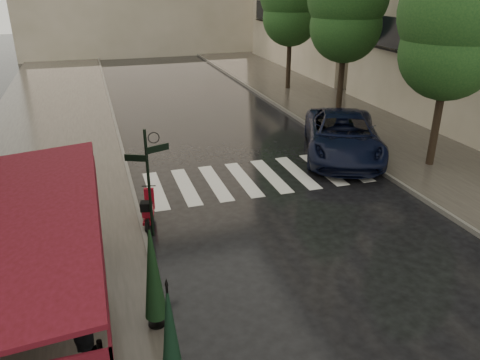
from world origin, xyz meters
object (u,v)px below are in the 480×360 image
pedestrian_with_umbrella (4,233)px  parked_car (343,135)px  parasol_back (153,271)px  scooter (148,210)px  parasol_front (171,341)px

pedestrian_with_umbrella → parked_car: (11.44, 6.22, -0.91)m
parasol_back → pedestrian_with_umbrella: bearing=147.6°
scooter → parked_car: bearing=36.0°
parked_car → parasol_front: (-8.65, -10.00, 0.57)m
scooter → parasol_back: (-0.43, -4.50, 0.95)m
scooter → parasol_back: bearing=-82.5°
scooter → pedestrian_with_umbrella: bearing=-126.9°
parasol_front → parasol_back: parasol_front is taller
pedestrian_with_umbrella → parked_car: bearing=35.5°
pedestrian_with_umbrella → parasol_back: 3.33m
pedestrian_with_umbrella → parasol_front: pedestrian_with_umbrella is taller
parked_car → parasol_front: parasol_front is taller
parasol_front → pedestrian_with_umbrella: bearing=126.4°
pedestrian_with_umbrella → scooter: bearing=47.1°
scooter → parked_car: size_ratio=0.25×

